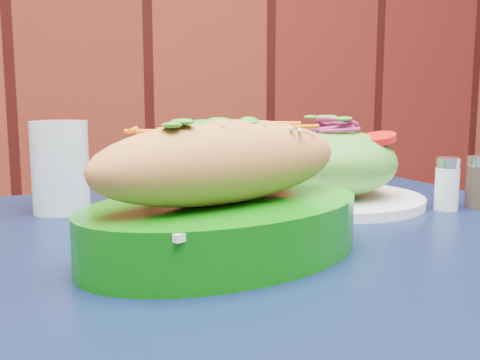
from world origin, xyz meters
name	(u,v)px	position (x,y,z in m)	size (l,w,h in m)	color
cafe_table	(277,336)	(-0.48, 1.63, 0.66)	(0.91, 0.91, 0.75)	black
banh_mi_basket	(225,198)	(-0.53, 1.63, 0.80)	(0.33, 0.28, 0.13)	#096808
salad_plate	(336,170)	(-0.33, 1.81, 0.80)	(0.23, 0.23, 0.11)	white
water_glass	(60,167)	(-0.67, 1.87, 0.81)	(0.07, 0.07, 0.11)	silver
salt_shaker	(447,184)	(-0.22, 1.74, 0.78)	(0.03, 0.03, 0.06)	white
pepper_shaker	(478,182)	(-0.17, 1.74, 0.78)	(0.03, 0.03, 0.06)	#3F3326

